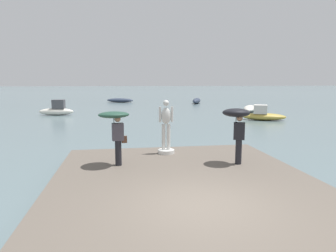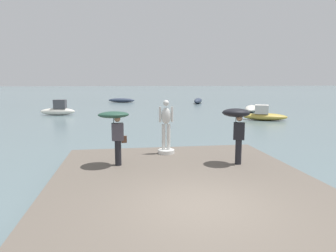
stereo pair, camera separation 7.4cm
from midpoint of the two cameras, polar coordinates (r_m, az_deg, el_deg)
ground_plane at (r=46.82m, az=-6.64°, el=4.17°), size 400.00×400.00×0.00m
pier at (r=9.16m, az=3.06°, el=-11.41°), size 7.89×9.52×0.40m
statue_white_figure at (r=12.28m, az=-0.54°, el=-1.04°), size 0.67×0.67×2.17m
onlooker_left at (r=10.58m, az=-10.04°, el=0.68°), size 1.21×1.22×1.90m
onlooker_right at (r=10.90m, az=12.57°, el=1.14°), size 1.26×1.27×1.99m
boat_near at (r=50.06m, az=-9.00°, el=4.76°), size 4.66×2.98×0.67m
boat_mid at (r=32.19m, az=-20.09°, el=2.85°), size 3.46×1.31×1.54m
boat_far at (r=35.90m, az=14.98°, el=3.21°), size 3.66×5.59×0.62m
boat_leftward at (r=47.49m, az=5.32°, el=4.73°), size 2.79×5.14×0.80m
boat_rightward at (r=27.60m, az=17.20°, el=1.97°), size 3.97×2.86×1.31m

